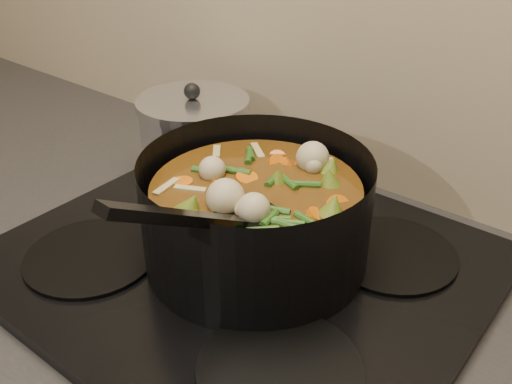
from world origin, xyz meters
The scene contains 3 objects.
stovetop centered at (0.00, 1.93, 0.92)m, with size 0.62×0.54×0.03m.
stockpot centered at (0.02, 1.94, 1.00)m, with size 0.36×0.44×0.22m.
saucepan centered at (-0.23, 2.08, 0.99)m, with size 0.19×0.19×0.16m.
Camera 1 is at (0.41, 1.45, 1.40)m, focal length 40.00 mm.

